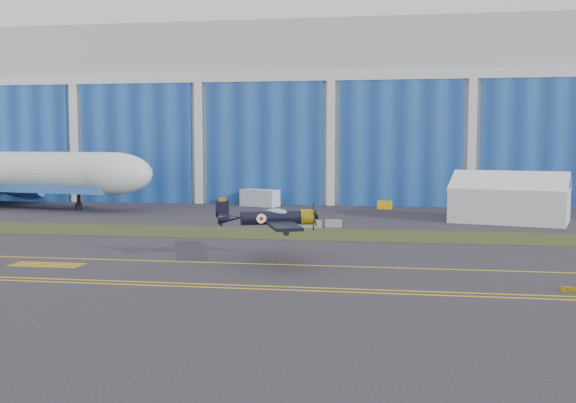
% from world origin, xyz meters
% --- Properties ---
extents(ground, '(260.00, 260.00, 0.00)m').
position_xyz_m(ground, '(0.00, 0.00, 0.00)').
color(ground, '#332F38').
rests_on(ground, ground).
extents(grass_median, '(260.00, 10.00, 0.02)m').
position_xyz_m(grass_median, '(0.00, 14.00, 0.02)').
color(grass_median, '#475128').
rests_on(grass_median, ground).
extents(hangar, '(220.00, 45.70, 30.00)m').
position_xyz_m(hangar, '(0.00, 71.79, 14.96)').
color(hangar, silver).
rests_on(hangar, ground).
extents(taxiway_centreline, '(200.00, 0.20, 0.02)m').
position_xyz_m(taxiway_centreline, '(0.00, -5.00, 0.01)').
color(taxiway_centreline, yellow).
rests_on(taxiway_centreline, ground).
extents(edge_line_near, '(80.00, 0.20, 0.02)m').
position_xyz_m(edge_line_near, '(0.00, -14.50, 0.01)').
color(edge_line_near, yellow).
rests_on(edge_line_near, ground).
extents(edge_line_far, '(80.00, 0.20, 0.02)m').
position_xyz_m(edge_line_far, '(0.00, -13.50, 0.01)').
color(edge_line_far, yellow).
rests_on(edge_line_far, ground).
extents(hold_short_ladder, '(6.00, 2.40, 0.02)m').
position_xyz_m(hold_short_ladder, '(-18.00, -8.10, 0.01)').
color(hold_short_ladder, yellow).
rests_on(hold_short_ladder, ground).
extents(guard_board_right, '(1.20, 0.15, 0.35)m').
position_xyz_m(guard_board_right, '(22.00, -12.00, 0.17)').
color(guard_board_right, yellow).
rests_on(guard_board_right, ground).
extents(warbird, '(13.03, 14.25, 3.47)m').
position_xyz_m(warbird, '(0.02, -3.72, 3.75)').
color(warbird, black).
rests_on(warbird, ground).
extents(tent, '(16.44, 13.87, 6.56)m').
position_xyz_m(tent, '(24.85, 30.06, 3.28)').
color(tent, white).
rests_on(tent, ground).
extents(shipping_container, '(6.65, 4.64, 2.68)m').
position_xyz_m(shipping_container, '(-11.02, 45.77, 1.34)').
color(shipping_container, silver).
rests_on(shipping_container, ground).
extents(tug, '(2.25, 1.55, 1.23)m').
position_xyz_m(tug, '(8.74, 44.52, 0.62)').
color(tug, '#E4B70B').
rests_on(tug, ground).
extents(barrier_a, '(2.04, 0.77, 0.90)m').
position_xyz_m(barrier_a, '(-0.81, 19.70, 0.45)').
color(barrier_a, gray).
rests_on(barrier_a, ground).
extents(barrier_b, '(2.01, 0.62, 0.90)m').
position_xyz_m(barrier_b, '(0.74, 19.77, 0.45)').
color(barrier_b, gray).
rests_on(barrier_b, ground).
extents(barrier_c, '(2.05, 0.80, 0.90)m').
position_xyz_m(barrier_c, '(3.09, 20.59, 0.45)').
color(barrier_c, gray).
rests_on(barrier_c, ground).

